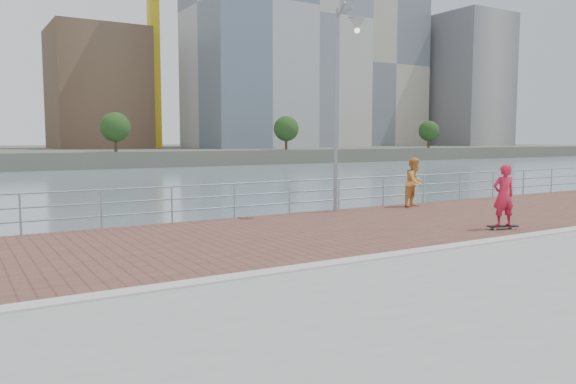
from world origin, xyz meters
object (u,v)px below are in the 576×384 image
bystander (415,182)px  guardrail (204,198)px  street_lamp (345,72)px  skateboarder (504,195)px

bystander → guardrail: bearing=157.2°
street_lamp → guardrail: bearing=168.0°
guardrail → bystander: bystander is taller
street_lamp → skateboarder: size_ratio=3.86×
street_lamp → bystander: bearing=2.3°
guardrail → bystander: 8.00m
guardrail → street_lamp: bearing=-12.0°
street_lamp → bystander: size_ratio=3.66×
bystander → street_lamp: bearing=165.6°
skateboarder → bystander: size_ratio=0.95×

